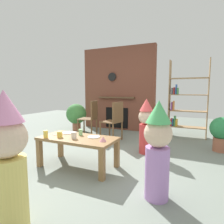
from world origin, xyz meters
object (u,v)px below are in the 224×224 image
(paper_cup_near_left, at_px, (81,132))
(dining_chair_middle, at_px, (114,119))
(coffee_table, at_px, (78,142))
(potted_plant_tall, at_px, (222,132))
(paper_cup_center, at_px, (60,134))
(child_in_pink, at_px, (158,148))
(dining_chair_left, at_px, (91,116))
(paper_plate_rear, at_px, (94,137))
(paper_cup_near_right, at_px, (74,135))
(paper_cup_far_left, at_px, (46,134))
(birthday_cake_slice, at_px, (103,139))
(bookshelf, at_px, (185,102))
(child_by_the_chairs, at_px, (146,125))
(potted_plant_short, at_px, (76,115))
(paper_plate_front, at_px, (68,133))
(child_with_cone_hat, at_px, (8,159))

(paper_cup_near_left, distance_m, dining_chair_middle, 1.44)
(coffee_table, height_order, potted_plant_tall, potted_plant_tall)
(coffee_table, bearing_deg, paper_cup_center, -155.01)
(potted_plant_tall, bearing_deg, paper_cup_center, -140.85)
(coffee_table, bearing_deg, child_in_pink, -15.34)
(dining_chair_left, bearing_deg, potted_plant_tall, 171.36)
(coffee_table, distance_m, paper_plate_rear, 0.25)
(paper_cup_near_left, relative_size, paper_cup_near_right, 0.97)
(paper_cup_near_left, xyz_separation_m, paper_plate_rear, (0.26, -0.03, -0.04))
(paper_cup_center, distance_m, paper_cup_far_left, 0.20)
(coffee_table, height_order, paper_cup_far_left, paper_cup_far_left)
(paper_cup_far_left, distance_m, birthday_cake_slice, 0.89)
(dining_chair_left, xyz_separation_m, potted_plant_tall, (2.87, 0.02, -0.13))
(child_in_pink, xyz_separation_m, dining_chair_left, (-2.08, 2.08, -0.05))
(bookshelf, bearing_deg, child_by_the_chairs, -108.42)
(paper_cup_far_left, bearing_deg, birthday_cake_slice, 11.60)
(dining_chair_middle, height_order, potted_plant_short, dining_chair_middle)
(paper_cup_near_left, bearing_deg, paper_cup_near_right, -81.31)
(dining_chair_middle, bearing_deg, potted_plant_tall, -164.29)
(bookshelf, relative_size, dining_chair_left, 2.11)
(paper_plate_front, relative_size, birthday_cake_slice, 1.95)
(paper_cup_near_left, height_order, child_by_the_chairs, child_by_the_chairs)
(paper_cup_center, bearing_deg, paper_cup_near_right, 6.38)
(paper_plate_front, relative_size, dining_chair_middle, 0.22)
(bookshelf, xyz_separation_m, birthday_cake_slice, (-0.86, -2.72, -0.37))
(birthday_cake_slice, bearing_deg, paper_plate_rear, 148.22)
(bookshelf, xyz_separation_m, child_in_pink, (-0.05, -3.02, -0.30))
(paper_cup_far_left, xyz_separation_m, child_by_the_chairs, (1.19, 1.27, 0.02))
(paper_cup_near_left, distance_m, birthday_cake_slice, 0.52)
(paper_cup_center, height_order, dining_chair_middle, dining_chair_middle)
(paper_plate_rear, height_order, potted_plant_tall, potted_plant_tall)
(bookshelf, distance_m, paper_cup_far_left, 3.39)
(paper_cup_center, relative_size, potted_plant_short, 0.11)
(paper_cup_near_left, bearing_deg, child_in_pink, -20.16)
(birthday_cake_slice, xyz_separation_m, potted_plant_tall, (1.60, 1.80, -0.11))
(paper_cup_center, relative_size, paper_plate_front, 0.45)
(paper_plate_front, relative_size, potted_plant_tall, 0.30)
(child_with_cone_hat, xyz_separation_m, dining_chair_left, (-1.08, 3.05, -0.11))
(paper_plate_front, bearing_deg, paper_cup_near_right, -39.46)
(potted_plant_short, bearing_deg, dining_chair_left, -29.37)
(bookshelf, bearing_deg, dining_chair_middle, -141.81)
(paper_cup_far_left, bearing_deg, child_with_cone_hat, -58.47)
(potted_plant_tall, bearing_deg, bookshelf, 128.76)
(paper_plate_front, height_order, paper_plate_rear, same)
(bookshelf, distance_m, paper_cup_near_right, 3.08)
(dining_chair_left, bearing_deg, potted_plant_short, -38.34)
(child_by_the_chairs, xyz_separation_m, potted_plant_tall, (1.28, 0.70, -0.16))
(paper_plate_front, bearing_deg, paper_cup_far_left, -106.30)
(birthday_cake_slice, xyz_separation_m, child_in_pink, (0.81, -0.30, 0.07))
(paper_plate_front, relative_size, potted_plant_short, 0.25)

